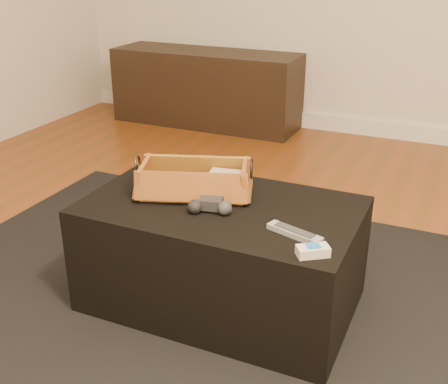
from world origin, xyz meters
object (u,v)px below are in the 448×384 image
at_px(media_cabinet, 206,88).
at_px(wicker_basket, 194,182).
at_px(cream_gadget, 313,251).
at_px(ottoman, 221,254).
at_px(game_controller, 210,206).
at_px(tv_remote, 188,189).
at_px(silver_remote, 295,233).

height_order(media_cabinet, wicker_basket, wicker_basket).
relative_size(media_cabinet, cream_gadget, 13.27).
relative_size(ottoman, wicker_basket, 2.09).
height_order(ottoman, cream_gadget, cream_gadget).
distance_m(ottoman, wicker_basket, 0.29).
bearing_deg(media_cabinet, wicker_basket, -65.01).
xyz_separation_m(media_cabinet, game_controller, (1.13, -2.28, 0.17)).
bearing_deg(game_controller, tv_remote, 144.76).
distance_m(tv_remote, wicker_basket, 0.04).
bearing_deg(tv_remote, media_cabinet, 89.11).
xyz_separation_m(tv_remote, game_controller, (0.14, -0.10, -0.00)).
xyz_separation_m(tv_remote, wicker_basket, (0.02, 0.02, 0.02)).
height_order(tv_remote, game_controller, game_controller).
bearing_deg(silver_remote, tv_remote, 163.04).
xyz_separation_m(ottoman, tv_remote, (-0.15, 0.02, 0.24)).
height_order(media_cabinet, cream_gadget, media_cabinet).
bearing_deg(tv_remote, silver_remote, -42.28).
bearing_deg(cream_gadget, ottoman, 151.26).
relative_size(wicker_basket, silver_remote, 2.39).
bearing_deg(tv_remote, wicker_basket, 30.87).
height_order(game_controller, silver_remote, game_controller).
xyz_separation_m(media_cabinet, silver_remote, (1.46, -2.32, 0.16)).
xyz_separation_m(ottoman, cream_gadget, (0.41, -0.22, 0.23)).
height_order(wicker_basket, game_controller, wicker_basket).
height_order(tv_remote, cream_gadget, tv_remote).
xyz_separation_m(tv_remote, cream_gadget, (0.56, -0.24, -0.01)).
bearing_deg(game_controller, wicker_basket, 135.74).
height_order(silver_remote, cream_gadget, cream_gadget).
height_order(game_controller, cream_gadget, game_controller).
bearing_deg(cream_gadget, tv_remote, 156.39).
bearing_deg(silver_remote, cream_gadget, -48.16).
height_order(media_cabinet, ottoman, media_cabinet).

